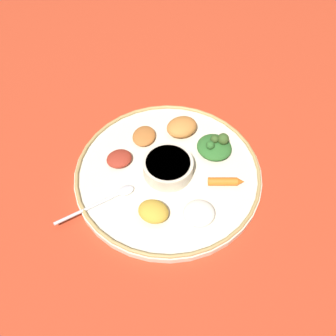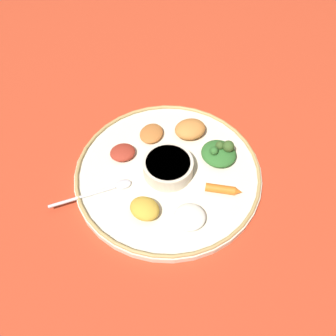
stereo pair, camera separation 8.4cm
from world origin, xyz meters
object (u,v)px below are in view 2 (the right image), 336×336
(spoon, at_px, (104,190))
(greens_pile, at_px, (219,153))
(center_bowl, at_px, (168,167))
(carrot_near_spoon, at_px, (223,189))

(spoon, xyz_separation_m, greens_pile, (0.23, 0.13, 0.01))
(center_bowl, bearing_deg, carrot_near_spoon, -15.65)
(center_bowl, bearing_deg, spoon, -151.39)
(center_bowl, distance_m, spoon, 0.15)
(greens_pile, relative_size, carrot_near_spoon, 1.40)
(spoon, height_order, greens_pile, greens_pile)
(center_bowl, xyz_separation_m, carrot_near_spoon, (0.12, -0.03, -0.01))
(carrot_near_spoon, bearing_deg, spoon, -171.96)
(greens_pile, bearing_deg, carrot_near_spoon, -80.90)
(center_bowl, relative_size, greens_pile, 1.00)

